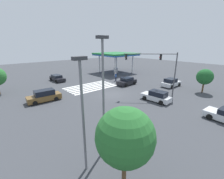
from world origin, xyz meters
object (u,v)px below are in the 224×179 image
car_5 (57,78)px  tree_corner_a (205,77)px  street_light_pole_a (103,89)px  car_0 (171,83)px  pedestrian (116,76)px  traffic_signal_mast (160,65)px  car_4 (156,96)px  car_3 (127,81)px  street_light_pole_b (82,107)px  tree_corner_b (125,137)px  car_2 (44,96)px

car_5 → tree_corner_a: 29.44m
car_5 → street_light_pole_a: 26.34m
car_0 → pedestrian: size_ratio=2.40×
street_light_pole_a → tree_corner_a: bearing=-179.1°
traffic_signal_mast → pedestrian: traffic_signal_mast is taller
car_4 → car_5: car_4 is taller
car_3 → car_0: bearing=127.8°
pedestrian → street_light_pole_a: size_ratio=0.21×
traffic_signal_mast → pedestrian: size_ratio=3.76×
street_light_pole_b → tree_corner_a: street_light_pole_b is taller
car_4 → pedestrian: 13.78m
tree_corner_a → car_3: bearing=-62.9°
car_4 → street_light_pole_b: street_light_pole_b is taller
tree_corner_b → car_2: bearing=-93.8°
car_4 → pedestrian: (-4.01, -13.18, 0.30)m
car_0 → car_5: 24.53m
traffic_signal_mast → car_4: 4.99m
car_5 → street_light_pole_b: bearing=-19.2°
car_2 → street_light_pole_a: bearing=93.8°
car_2 → car_5: (-6.33, -11.05, -0.14)m
traffic_signal_mast → car_3: bearing=-53.2°
traffic_signal_mast → tree_corner_b: (15.80, 7.90, -1.55)m
street_light_pole_a → car_3: bearing=-141.6°
car_0 → pedestrian: 11.76m
car_4 → car_5: size_ratio=0.91×
car_5 → tree_corner_a: bearing=31.1°
traffic_signal_mast → tree_corner_a: traffic_signal_mast is taller
street_light_pole_b → car_2: bearing=-98.0°
car_3 → pedestrian: bearing=-101.8°
car_3 → street_light_pole_a: size_ratio=0.51×
car_0 → car_4: car_0 is taller
car_4 → tree_corner_b: (13.56, 6.62, 2.72)m
car_3 → tree_corner_a: size_ratio=1.07×
car_0 → car_4: (9.05, 2.56, -0.02)m
pedestrian → street_light_pole_b: 25.49m
street_light_pole_a → tree_corner_b: size_ratio=1.70×
car_2 → car_3: bearing=177.9°
street_light_pole_b → car_0: bearing=-164.4°
car_5 → tree_corner_b: 29.59m
traffic_signal_mast → tree_corner_a: size_ratio=1.69×
car_2 → pedestrian: 16.59m
car_5 → pedestrian: bearing=48.1°
car_2 → street_light_pole_b: (2.09, 14.80, 3.73)m
car_3 → tree_corner_b: tree_corner_b is taller
street_light_pole_a → street_light_pole_b: street_light_pole_a is taller
car_5 → tree_corner_b: tree_corner_b is taller
street_light_pole_b → tree_corner_b: 2.99m
car_0 → car_4: bearing=-160.7°
pedestrian → street_light_pole_b: street_light_pole_b is taller
car_2 → car_3: car_2 is taller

